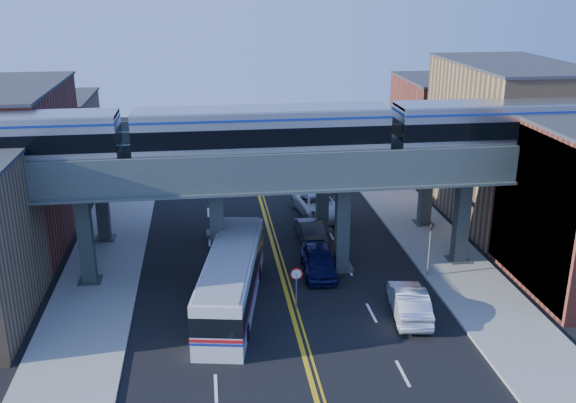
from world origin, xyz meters
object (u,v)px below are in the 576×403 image
traffic_signal (430,244)px  car_parked_curb (409,302)px  stop_sign (296,282)px  car_lane_c (317,205)px  car_lane_d (314,183)px  transit_train (262,133)px  transit_bus (232,280)px  car_lane_a (319,260)px  car_lane_b (312,233)px

traffic_signal → car_parked_curb: 5.49m
traffic_signal → stop_sign: bearing=-161.4°
car_lane_c → car_lane_d: (0.76, 6.12, -0.10)m
transit_train → transit_bus: transit_train is taller
transit_train → car_lane_c: 14.27m
stop_sign → car_lane_a: (2.13, 4.63, -0.88)m
car_parked_curb → car_lane_d: bearing=-78.4°
car_lane_c → car_lane_d: car_lane_c is taller
car_lane_a → car_lane_d: (2.57, 16.74, -0.08)m
car_lane_c → car_parked_curb: (2.26, -16.81, -0.04)m
stop_sign → car_lane_a: 5.17m
transit_train → car_parked_curb: transit_train is taller
traffic_signal → car_lane_b: size_ratio=0.86×
car_lane_c → car_lane_d: size_ratio=1.17×
stop_sign → car_lane_c: 15.77m
traffic_signal → car_lane_a: 7.11m
traffic_signal → car_lane_b: 9.25m
transit_train → transit_bus: size_ratio=3.79×
car_lane_a → car_lane_d: 16.94m
transit_train → car_lane_c: transit_train is taller
traffic_signal → transit_bus: traffic_signal is taller
transit_train → car_lane_c: bearing=62.5°
traffic_signal → car_parked_curb: bearing=-120.6°
transit_bus → car_lane_b: transit_bus is taller
stop_sign → car_lane_d: (4.70, 21.37, -0.96)m
transit_train → car_lane_b: size_ratio=9.96×
transit_train → car_lane_a: bearing=-6.1°
transit_train → traffic_signal: size_ratio=11.51×
transit_train → car_parked_curb: (7.60, -6.56, -8.41)m
car_parked_curb → car_lane_a: bearing=-48.8°
car_parked_curb → car_lane_b: bearing=-63.5°
car_lane_a → car_parked_curb: size_ratio=0.99×
traffic_signal → car_lane_c: traffic_signal is taller
car_lane_c → car_lane_a: bearing=-107.4°
car_lane_a → car_lane_b: (0.35, 4.86, -0.10)m
stop_sign → car_lane_a: stop_sign is taller
car_lane_b → car_lane_d: car_lane_d is taller
transit_bus → car_lane_a: bearing=-47.7°
car_lane_b → car_parked_curb: bearing=-74.6°
transit_train → traffic_signal: 12.59m
transit_bus → car_lane_c: (7.57, 14.26, -0.72)m
car_lane_a → car_lane_c: 10.77m
traffic_signal → car_lane_d: traffic_signal is taller
car_lane_a → car_lane_d: car_lane_a is taller
car_lane_b → traffic_signal: bearing=-48.5°
car_lane_d → transit_bus: bearing=-114.5°
traffic_signal → car_lane_d: size_ratio=0.74×
transit_train → car_lane_d: 19.41m
stop_sign → car_lane_c: stop_sign is taller
car_lane_b → car_lane_a: bearing=-97.4°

